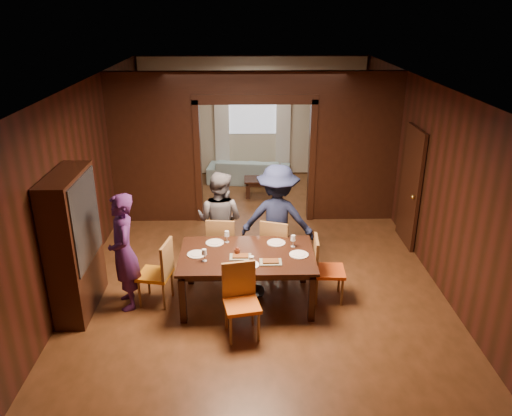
{
  "coord_description": "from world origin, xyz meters",
  "views": [
    {
      "loc": [
        -0.19,
        -7.63,
        4.03
      ],
      "look_at": [
        -0.03,
        -0.4,
        1.05
      ],
      "focal_mm": 35.0,
      "sensor_mm": 36.0,
      "label": 1
    }
  ],
  "objects_px": {
    "person_purple": "(124,252)",
    "person_navy": "(277,220)",
    "chair_far_l": "(223,244)",
    "hutch": "(74,244)",
    "coffee_table": "(262,187)",
    "chair_far_r": "(277,246)",
    "sofa": "(249,170)",
    "chair_right": "(329,269)",
    "chair_left": "(155,272)",
    "dining_table": "(247,278)",
    "chair_near": "(242,303)",
    "person_grey": "(220,221)"
  },
  "relations": [
    {
      "from": "coffee_table",
      "to": "chair_near",
      "type": "bearing_deg",
      "value": -94.88
    },
    {
      "from": "person_purple",
      "to": "person_grey",
      "type": "bearing_deg",
      "value": 112.6
    },
    {
      "from": "person_grey",
      "to": "coffee_table",
      "type": "xyz_separation_m",
      "value": [
        0.79,
        3.24,
        -0.62
      ]
    },
    {
      "from": "person_purple",
      "to": "hutch",
      "type": "height_order",
      "value": "hutch"
    },
    {
      "from": "chair_far_l",
      "to": "person_purple",
      "type": "bearing_deg",
      "value": 42.02
    },
    {
      "from": "person_navy",
      "to": "chair_left",
      "type": "distance_m",
      "value": 2.05
    },
    {
      "from": "chair_near",
      "to": "hutch",
      "type": "height_order",
      "value": "hutch"
    },
    {
      "from": "chair_left",
      "to": "chair_right",
      "type": "distance_m",
      "value": 2.5
    },
    {
      "from": "person_grey",
      "to": "chair_near",
      "type": "distance_m",
      "value": 1.93
    },
    {
      "from": "person_purple",
      "to": "chair_far_r",
      "type": "xyz_separation_m",
      "value": [
        2.18,
        0.86,
        -0.36
      ]
    },
    {
      "from": "dining_table",
      "to": "person_purple",
      "type": "bearing_deg",
      "value": -177.82
    },
    {
      "from": "chair_far_r",
      "to": "person_navy",
      "type": "bearing_deg",
      "value": -76.53
    },
    {
      "from": "sofa",
      "to": "hutch",
      "type": "bearing_deg",
      "value": 72.61
    },
    {
      "from": "chair_far_l",
      "to": "chair_far_r",
      "type": "distance_m",
      "value": 0.86
    },
    {
      "from": "chair_right",
      "to": "sofa",
      "type": "bearing_deg",
      "value": 15.32
    },
    {
      "from": "chair_left",
      "to": "person_grey",
      "type": "bearing_deg",
      "value": 150.81
    },
    {
      "from": "person_purple",
      "to": "chair_far_l",
      "type": "relative_size",
      "value": 1.75
    },
    {
      "from": "person_grey",
      "to": "chair_left",
      "type": "relative_size",
      "value": 1.68
    },
    {
      "from": "person_purple",
      "to": "person_navy",
      "type": "height_order",
      "value": "person_navy"
    },
    {
      "from": "chair_far_l",
      "to": "hutch",
      "type": "height_order",
      "value": "hutch"
    },
    {
      "from": "person_grey",
      "to": "chair_left",
      "type": "xyz_separation_m",
      "value": [
        -0.89,
        -1.06,
        -0.33
      ]
    },
    {
      "from": "chair_right",
      "to": "chair_left",
      "type": "bearing_deg",
      "value": 94.23
    },
    {
      "from": "person_navy",
      "to": "chair_far_r",
      "type": "xyz_separation_m",
      "value": [
        -0.01,
        -0.11,
        -0.41
      ]
    },
    {
      "from": "person_grey",
      "to": "hutch",
      "type": "bearing_deg",
      "value": 53.01
    },
    {
      "from": "sofa",
      "to": "dining_table",
      "type": "xyz_separation_m",
      "value": [
        -0.08,
        -5.25,
        0.09
      ]
    },
    {
      "from": "chair_right",
      "to": "hutch",
      "type": "bearing_deg",
      "value": 95.56
    },
    {
      "from": "chair_far_r",
      "to": "person_purple",
      "type": "bearing_deg",
      "value": 40.11
    },
    {
      "from": "person_grey",
      "to": "chair_far_l",
      "type": "relative_size",
      "value": 1.68
    },
    {
      "from": "chair_right",
      "to": "person_navy",
      "type": "bearing_deg",
      "value": 42.18
    },
    {
      "from": "chair_far_l",
      "to": "dining_table",
      "type": "bearing_deg",
      "value": 119.44
    },
    {
      "from": "person_navy",
      "to": "chair_far_r",
      "type": "distance_m",
      "value": 0.42
    },
    {
      "from": "dining_table",
      "to": "chair_near",
      "type": "bearing_deg",
      "value": -95.16
    },
    {
      "from": "person_navy",
      "to": "chair_left",
      "type": "relative_size",
      "value": 1.84
    },
    {
      "from": "chair_far_l",
      "to": "hutch",
      "type": "distance_m",
      "value": 2.27
    },
    {
      "from": "person_grey",
      "to": "sofa",
      "type": "bearing_deg",
      "value": -74.82
    },
    {
      "from": "person_grey",
      "to": "chair_far_l",
      "type": "xyz_separation_m",
      "value": [
        0.04,
        -0.16,
        -0.33
      ]
    },
    {
      "from": "person_grey",
      "to": "chair_far_l",
      "type": "distance_m",
      "value": 0.37
    },
    {
      "from": "sofa",
      "to": "chair_far_r",
      "type": "bearing_deg",
      "value": 102.15
    },
    {
      "from": "dining_table",
      "to": "chair_far_l",
      "type": "distance_m",
      "value": 0.98
    },
    {
      "from": "coffee_table",
      "to": "chair_left",
      "type": "distance_m",
      "value": 4.62
    },
    {
      "from": "person_purple",
      "to": "chair_right",
      "type": "xyz_separation_m",
      "value": [
        2.89,
        0.1,
        -0.36
      ]
    },
    {
      "from": "chair_right",
      "to": "hutch",
      "type": "xyz_separation_m",
      "value": [
        -3.54,
        -0.14,
        0.52
      ]
    },
    {
      "from": "coffee_table",
      "to": "chair_far_l",
      "type": "height_order",
      "value": "chair_far_l"
    },
    {
      "from": "sofa",
      "to": "chair_far_r",
      "type": "xyz_separation_m",
      "value": [
        0.4,
        -4.45,
        0.2
      ]
    },
    {
      "from": "coffee_table",
      "to": "chair_far_r",
      "type": "height_order",
      "value": "chair_far_r"
    },
    {
      "from": "chair_far_l",
      "to": "chair_far_r",
      "type": "relative_size",
      "value": 1.0
    },
    {
      "from": "chair_near",
      "to": "person_purple",
      "type": "bearing_deg",
      "value": 144.36
    },
    {
      "from": "person_purple",
      "to": "sofa",
      "type": "height_order",
      "value": "person_purple"
    },
    {
      "from": "person_purple",
      "to": "chair_near",
      "type": "distance_m",
      "value": 1.83
    },
    {
      "from": "person_grey",
      "to": "dining_table",
      "type": "relative_size",
      "value": 0.86
    }
  ]
}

